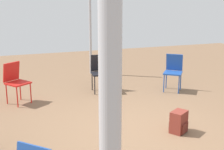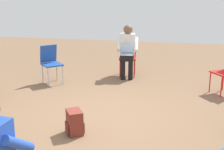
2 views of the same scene
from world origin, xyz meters
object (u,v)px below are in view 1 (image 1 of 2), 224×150
object	(u,v)px
chair_northwest	(173,70)
backpack_near_laptop_user	(179,123)
chair_southwest	(16,80)
chair_west	(100,70)

from	to	relation	value
chair_northwest	backpack_near_laptop_user	xyz separation A→B (m)	(2.09, -1.11, -0.34)
chair_southwest	chair_west	bearing A→B (deg)	152.03
chair_west	chair_northwest	distance (m)	1.71
chair_west	backpack_near_laptop_user	size ratio (longest dim) A/B	2.36
chair_west	chair_northwest	xyz separation A→B (m)	(0.52, 1.63, 0.00)
chair_southwest	backpack_near_laptop_user	xyz separation A→B (m)	(2.39, 2.41, -0.34)
chair_northwest	backpack_near_laptop_user	size ratio (longest dim) A/B	2.36
backpack_near_laptop_user	chair_southwest	bearing A→B (deg)	-134.87
chair_northwest	chair_southwest	bearing A→B (deg)	33.24
chair_southwest	chair_west	world-z (taller)	same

